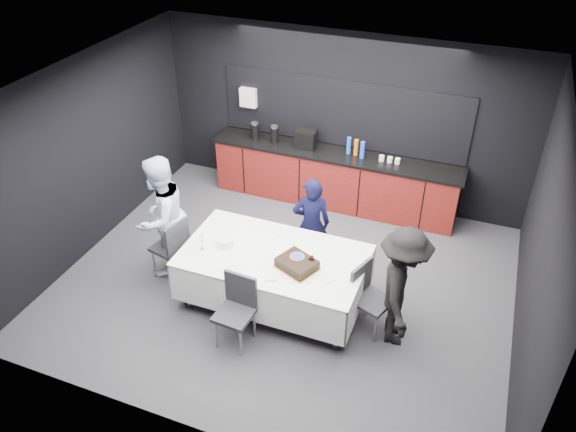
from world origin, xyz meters
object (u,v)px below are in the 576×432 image
(chair_right, at_px, (367,293))
(person_left, at_px, (161,217))
(person_right, at_px, (402,287))
(cake_assembly, at_px, (297,263))
(champagne_flute, at_px, (202,239))
(party_table, at_px, (274,263))
(chair_left, at_px, (173,244))
(chair_near, at_px, (237,305))
(person_center, at_px, (311,224))
(plate_stack, at_px, (225,241))

(chair_right, xyz_separation_m, person_left, (-2.91, 0.09, 0.35))
(person_right, bearing_deg, person_left, 76.45)
(cake_assembly, distance_m, champagne_flute, 1.26)
(chair_right, distance_m, person_left, 2.93)
(party_table, distance_m, person_right, 1.64)
(party_table, height_order, chair_left, chair_left)
(champagne_flute, height_order, chair_near, champagne_flute)
(chair_right, bearing_deg, person_center, 139.56)
(party_table, xyz_separation_m, person_left, (-1.68, 0.09, 0.24))
(plate_stack, xyz_separation_m, champagne_flute, (-0.23, -0.19, 0.11))
(party_table, height_order, chair_near, chair_near)
(party_table, height_order, chair_right, chair_right)
(party_table, distance_m, chair_near, 0.79)
(party_table, bearing_deg, person_center, 77.65)
(person_center, height_order, person_left, person_left)
(chair_near, bearing_deg, chair_right, 28.87)
(person_left, bearing_deg, champagne_flute, 75.77)
(cake_assembly, height_order, person_left, person_left)
(chair_left, height_order, chair_right, same)
(chair_near, height_order, person_left, person_left)
(chair_left, bearing_deg, plate_stack, -2.01)
(chair_left, bearing_deg, person_left, 155.34)
(party_table, xyz_separation_m, person_center, (0.19, 0.89, 0.08))
(person_left, height_order, person_right, person_left)
(cake_assembly, xyz_separation_m, chair_right, (0.87, 0.13, -0.31))
(party_table, distance_m, chair_left, 1.49)
(party_table, bearing_deg, person_left, 177.02)
(plate_stack, height_order, person_left, person_left)
(champagne_flute, height_order, person_center, person_center)
(person_left, bearing_deg, chair_left, 72.21)
(chair_left, distance_m, person_right, 3.13)
(champagne_flute, distance_m, chair_left, 0.75)
(party_table, relative_size, champagne_flute, 10.36)
(person_left, relative_size, person_right, 1.10)
(plate_stack, xyz_separation_m, chair_near, (0.50, -0.74, -0.30))
(chair_left, height_order, chair_near, same)
(cake_assembly, relative_size, person_center, 0.41)
(party_table, height_order, plate_stack, plate_stack)
(person_center, distance_m, person_right, 1.72)
(chair_near, xyz_separation_m, person_right, (1.79, 0.71, 0.27))
(chair_near, xyz_separation_m, person_left, (-1.52, 0.85, 0.35))
(chair_right, height_order, person_left, person_left)
(champagne_flute, bearing_deg, person_right, 3.60)
(chair_right, distance_m, chair_near, 1.59)
(person_left, bearing_deg, party_table, 93.89)
(chair_right, bearing_deg, champagne_flute, -174.14)
(chair_left, height_order, person_center, person_center)
(plate_stack, distance_m, person_right, 2.29)
(party_table, height_order, person_center, person_center)
(plate_stack, relative_size, person_left, 0.12)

